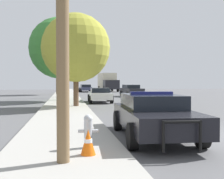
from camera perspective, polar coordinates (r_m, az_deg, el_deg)
name	(u,v)px	position (r m, az deg, el deg)	size (l,w,h in m)	color
ground_plane	(223,136)	(9.97, 21.59, -8.79)	(110.00, 110.00, 0.00)	#565659
sidewalk_left	(65,139)	(8.58, -9.57, -9.96)	(3.00, 110.00, 0.13)	#A3A099
police_car	(153,114)	(9.06, 8.30, -4.94)	(2.33, 5.10, 1.46)	black
fire_hydrant	(88,130)	(7.11, -4.87, -8.20)	(0.50, 0.22, 0.83)	#B7BCC1
traffic_light	(79,64)	(31.24, -6.73, 5.15)	(4.41, 0.35, 4.98)	#424247
car_background_distant	(85,88)	(47.37, -5.41, 0.31)	(2.13, 4.09, 1.27)	#333856
car_background_midblock	(100,95)	(23.82, -2.47, -1.03)	(2.07, 4.09, 1.24)	silver
car_background_oncoming	(131,90)	(33.08, 3.95, -0.16)	(2.17, 4.57, 1.40)	black
box_truck	(108,82)	(50.37, -0.90, 1.59)	(3.02, 7.42, 3.28)	black
tree_sidewalk_near	(76,48)	(19.23, -7.35, 8.38)	(4.63, 4.63, 6.24)	brown
tree_sidewalk_mid	(60,48)	(25.66, -10.55, 8.26)	(5.45, 5.45, 7.36)	#4C3823
tree_sidewalk_far	(57,58)	(38.72, -11.12, 6.24)	(4.19, 4.19, 6.89)	#4C3823
traffic_cone	(88,142)	(6.46, -4.87, -10.58)	(0.34, 0.34, 0.58)	orange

